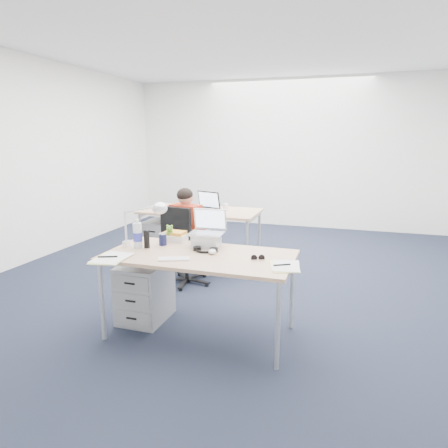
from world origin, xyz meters
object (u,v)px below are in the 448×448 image
(office_chair, at_px, (185,262))
(book_stack, at_px, (175,236))
(can_koozie, at_px, (163,239))
(cordless_phone, at_px, (147,239))
(headphones, at_px, (205,249))
(water_bottle, at_px, (138,234))
(computer_mouse, at_px, (212,252))
(bear_figurine, at_px, (170,233))
(drawer_pedestal_far, at_px, (161,239))
(drawer_pedestal_near, at_px, (145,292))
(seated_person, at_px, (192,234))
(wireless_keyboard, at_px, (174,259))
(dark_laptop, at_px, (203,201))
(silver_laptop, at_px, (206,229))
(desk_near, at_px, (199,259))
(desk_far, at_px, (201,213))
(sunglasses, at_px, (258,258))
(desk_lamp, at_px, (139,224))
(far_cup, at_px, (226,207))

(office_chair, xyz_separation_m, book_stack, (0.24, -0.76, 0.51))
(can_koozie, bearing_deg, cordless_phone, -124.98)
(headphones, distance_m, water_bottle, 0.63)
(computer_mouse, relative_size, bear_figurine, 0.64)
(drawer_pedestal_far, relative_size, book_stack, 2.68)
(drawer_pedestal_near, relative_size, headphones, 2.45)
(seated_person, relative_size, headphones, 5.02)
(wireless_keyboard, xyz_separation_m, cordless_phone, (-0.38, 0.24, 0.07))
(headphones, distance_m, can_koozie, 0.45)
(drawer_pedestal_far, xyz_separation_m, dark_laptop, (0.64, 0.04, 0.59))
(silver_laptop, bearing_deg, headphones, -76.68)
(silver_laptop, bearing_deg, desk_near, -87.50)
(desk_far, distance_m, bear_figurine, 1.72)
(book_stack, bearing_deg, sunglasses, -21.12)
(seated_person, relative_size, drawer_pedestal_near, 2.05)
(wireless_keyboard, relative_size, dark_laptop, 0.70)
(desk_far, relative_size, drawer_pedestal_far, 2.91)
(book_stack, bearing_deg, desk_far, 102.86)
(dark_laptop, bearing_deg, drawer_pedestal_near, -68.22)
(book_stack, bearing_deg, desk_lamp, -122.16)
(computer_mouse, height_order, can_koozie, can_koozie)
(desk_near, relative_size, water_bottle, 6.14)
(desk_far, distance_m, drawer_pedestal_near, 1.92)
(desk_far, bearing_deg, headphones, -67.70)
(computer_mouse, bearing_deg, desk_far, 93.46)
(office_chair, bearing_deg, silver_laptop, -44.79)
(wireless_keyboard, xyz_separation_m, desk_lamp, (-0.44, 0.23, 0.22))
(drawer_pedestal_far, bearing_deg, headphones, -53.38)
(office_chair, height_order, silver_laptop, silver_laptop)
(computer_mouse, xyz_separation_m, far_cup, (-0.51, 1.98, 0.03))
(silver_laptop, bearing_deg, bear_figurine, 168.26)
(office_chair, bearing_deg, headphones, -46.99)
(seated_person, relative_size, computer_mouse, 10.62)
(desk_near, bearing_deg, silver_laptop, 95.91)
(book_stack, distance_m, far_cup, 1.68)
(seated_person, height_order, cordless_phone, seated_person)
(cordless_phone, distance_m, dark_laptop, 1.96)
(desk_near, xyz_separation_m, drawer_pedestal_near, (-0.60, 0.12, -0.41))
(office_chair, relative_size, computer_mouse, 8.91)
(can_koozie, distance_m, desk_lamp, 0.27)
(book_stack, bearing_deg, silver_laptop, -15.52)
(wireless_keyboard, xyz_separation_m, can_koozie, (-0.28, 0.38, 0.05))
(desk_lamp, bearing_deg, drawer_pedestal_near, 88.08)
(drawer_pedestal_far, xyz_separation_m, book_stack, (0.97, -1.60, 0.50))
(headphones, bearing_deg, desk_lamp, -174.45)
(wireless_keyboard, xyz_separation_m, dark_laptop, (-0.57, 2.19, 0.12))
(desk_near, bearing_deg, cordless_phone, 175.65)
(dark_laptop, xyz_separation_m, far_cup, (0.31, 0.04, -0.08))
(desk_near, distance_m, sunglasses, 0.51)
(headphones, height_order, desk_lamp, desk_lamp)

